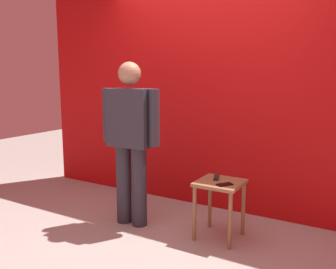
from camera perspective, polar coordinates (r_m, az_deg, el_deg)
name	(u,v)px	position (r m, az deg, el deg)	size (l,w,h in m)	color
ground_plane	(149,247)	(3.36, -2.93, -17.27)	(12.00, 12.00, 0.00)	#9E9991
back_wall_red	(211,90)	(4.12, 6.73, 6.96)	(4.63, 0.12, 2.68)	#B60D0E
standing_person	(131,136)	(3.60, -5.89, -0.17)	(0.64, 0.25, 1.63)	#2D2D38
side_table	(220,193)	(3.42, 8.12, -9.07)	(0.40, 0.40, 0.54)	olive
cell_phone	(225,184)	(3.28, 8.87, -7.75)	(0.07, 0.14, 0.01)	black
tv_remote	(216,177)	(3.47, 7.59, -6.66)	(0.04, 0.17, 0.02)	black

